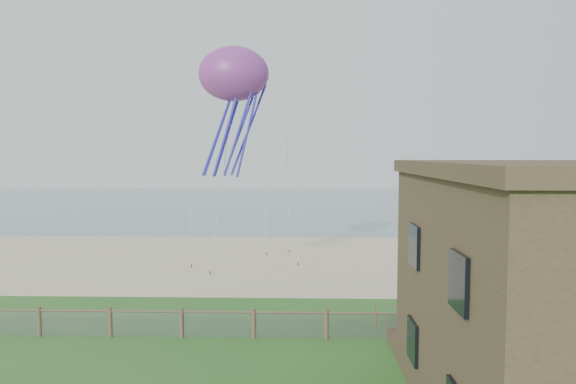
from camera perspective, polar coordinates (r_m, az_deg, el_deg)
sand_beach at (r=37.51m, az=-1.48°, el=-7.50°), size 72.00×20.00×0.02m
ocean at (r=81.07m, az=0.21°, el=-1.21°), size 160.00×68.00×0.02m
chainlink_fence at (r=21.94m, az=-3.83°, el=-14.56°), size 36.20×0.20×1.25m
picnic_table at (r=21.92m, az=19.23°, el=-15.29°), size 2.06×1.76×0.75m
octopus_kite at (r=29.36m, az=-6.04°, el=9.09°), size 4.44×3.79×7.73m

